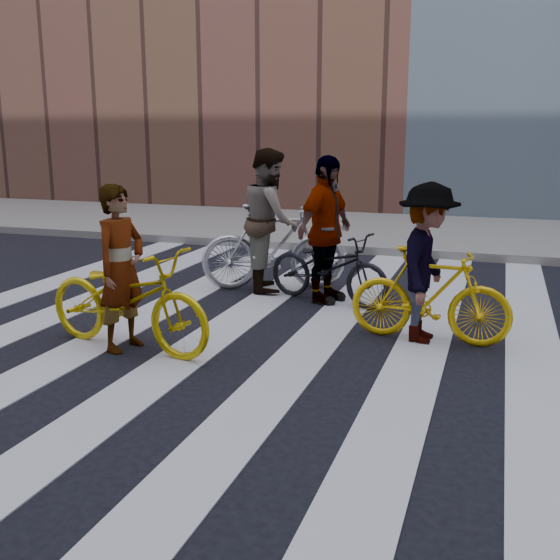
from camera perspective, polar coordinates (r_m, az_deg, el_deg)
The scene contains 11 objects.
ground at distance 7.26m, azimuth -0.94°, elevation -4.75°, with size 100.00×100.00×0.00m, color black.
sidewalk_far at distance 14.36m, azimuth 9.17°, elevation 4.22°, with size 100.00×5.00×0.15m, color gray.
zebra_crosswalk at distance 7.25m, azimuth -0.94°, elevation -4.70°, with size 8.25×10.00×0.01m.
bike_yellow_left at distance 6.82m, azimuth -13.17°, elevation -1.60°, with size 0.71×2.03×1.07m, color gold.
bike_silver_mid at distance 9.17m, azimuth -0.56°, elevation 2.90°, with size 0.57×2.02×1.22m, color silver.
bike_yellow_right at distance 7.06m, azimuth 12.92°, elevation -1.30°, with size 0.48×1.69×1.01m, color yellow.
bike_dark_rear at distance 8.51m, azimuth 4.24°, elevation 1.10°, with size 0.62×1.77×0.93m, color black.
rider_left at distance 6.78m, azimuth -13.67°, elevation 0.99°, with size 0.62×0.40×1.69m, color slate.
rider_mid at distance 9.13m, azimuth -0.86°, elevation 5.24°, with size 0.96×0.75×1.97m, color slate.
rider_right at distance 7.00m, azimuth 12.65°, elevation 1.41°, with size 1.09×0.63×1.69m, color slate.
rider_rear at distance 8.43m, azimuth 3.96°, elevation 4.35°, with size 1.11×0.46×1.90m, color slate.
Camera 1 is at (2.33, -6.51, 2.20)m, focal length 42.00 mm.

